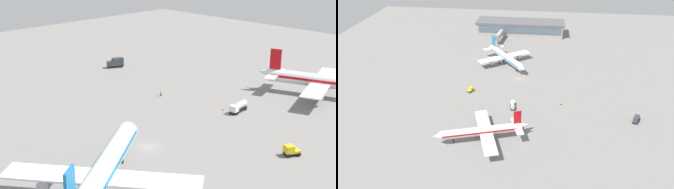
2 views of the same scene
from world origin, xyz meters
TOP-DOWN VIEW (x-y plane):
  - ground at (0.00, 0.00)m, footprint 288.00×288.00m
  - airplane_at_gate at (10.03, -19.76)m, footprint 31.22×36.88m
  - airplane_taxiing at (9.66, 58.45)m, footprint 38.97×32.00m
  - baggage_tug at (23.84, 17.90)m, footprint 3.39×3.72m
  - catering_truck at (-56.73, 36.75)m, footprint 4.09×5.88m
  - fuel_truck at (0.03, 31.32)m, footprint 2.91×6.50m
  - ground_crew_worker at (-23.27, 26.02)m, footprint 0.52×0.52m
  - safety_cone_mid_apron at (-3.22, 29.01)m, footprint 0.44×0.44m

SIDE VIEW (x-z plane):
  - ground at x=0.00m, z-range 0.00..0.00m
  - safety_cone_mid_apron at x=-3.22m, z-range 0.00..0.60m
  - ground_crew_worker at x=-23.27m, z-range 0.01..1.68m
  - baggage_tug at x=23.84m, z-range 0.01..2.31m
  - fuel_truck at x=0.03m, z-range 0.14..2.64m
  - catering_truck at x=-56.73m, z-range 0.05..3.35m
  - airplane_taxiing at x=9.66m, z-range -1.66..10.54m
  - airplane_at_gate at x=10.03m, z-range -1.80..11.41m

